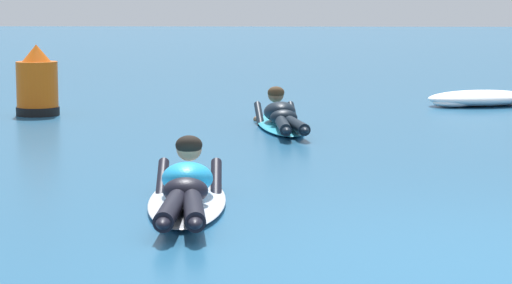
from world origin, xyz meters
TOP-DOWN VIEW (x-y plane):
  - ground_plane at (0.00, 10.00)m, footprint 120.00×120.00m
  - surfer_near at (-2.08, 1.68)m, footprint 0.76×2.57m
  - surfer_far at (-1.48, 6.78)m, footprint 0.87×2.76m
  - whitewater_front at (1.52, 9.97)m, footprint 1.95×1.48m
  - channel_marker_buoy at (-4.95, 8.22)m, footprint 0.61×0.61m

SIDE VIEW (x-z plane):
  - ground_plane at x=0.00m, z-range 0.00..0.00m
  - whitewater_front at x=1.52m, z-range -0.01..0.23m
  - surfer_near at x=-2.08m, z-range -0.13..0.40m
  - surfer_far at x=-1.48m, z-range -0.13..0.40m
  - channel_marker_buoy at x=-4.95m, z-range -0.10..0.89m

